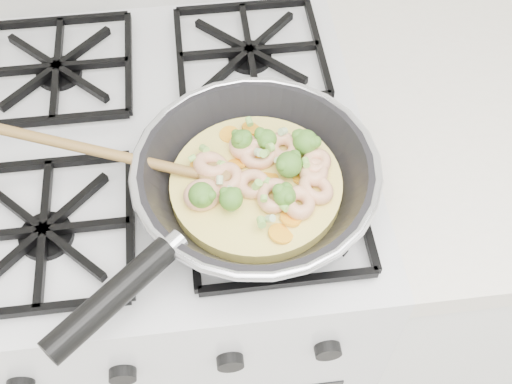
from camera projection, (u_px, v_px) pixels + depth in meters
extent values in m
cube|color=silver|center=(187.00, 283.00, 1.30)|extent=(0.60, 0.60, 0.90)
cube|color=black|center=(158.00, 134.00, 0.92)|extent=(0.56, 0.56, 0.02)
torus|color=silver|center=(256.00, 168.00, 0.80)|extent=(0.32, 0.32, 0.01)
cylinder|color=black|center=(111.00, 298.00, 0.69)|extent=(0.15, 0.14, 0.03)
cylinder|color=#F8E66C|center=(256.00, 185.00, 0.83)|extent=(0.22, 0.22, 0.02)
ellipsoid|color=olive|center=(217.00, 173.00, 0.81)|extent=(0.06, 0.05, 0.01)
cylinder|color=olive|center=(99.00, 152.00, 0.80)|extent=(0.27, 0.07, 0.08)
torus|color=#E4B187|center=(274.00, 196.00, 0.79)|extent=(0.07, 0.07, 0.03)
torus|color=#E4B187|center=(211.00, 166.00, 0.82)|extent=(0.07, 0.07, 0.03)
torus|color=#E4B187|center=(299.00, 203.00, 0.79)|extent=(0.05, 0.05, 0.02)
torus|color=#E4B187|center=(259.00, 154.00, 0.83)|extent=(0.05, 0.06, 0.03)
torus|color=#E4B187|center=(316.00, 163.00, 0.82)|extent=(0.06, 0.06, 0.02)
torus|color=#E4B187|center=(228.00, 178.00, 0.81)|extent=(0.05, 0.05, 0.03)
torus|color=#E4B187|center=(244.00, 146.00, 0.84)|extent=(0.06, 0.06, 0.02)
torus|color=#E4B187|center=(202.00, 195.00, 0.79)|extent=(0.07, 0.07, 0.03)
torus|color=#E4B187|center=(252.00, 184.00, 0.80)|extent=(0.06, 0.06, 0.03)
torus|color=#E4B187|center=(314.00, 172.00, 0.81)|extent=(0.05, 0.05, 0.02)
torus|color=#E4B187|center=(283.00, 148.00, 0.84)|extent=(0.06, 0.06, 0.02)
torus|color=#E4B187|center=(316.00, 189.00, 0.80)|extent=(0.07, 0.07, 0.02)
ellipsoid|color=#518A2D|center=(285.00, 196.00, 0.78)|extent=(0.04, 0.04, 0.03)
ellipsoid|color=#518A2D|center=(201.00, 195.00, 0.78)|extent=(0.04, 0.04, 0.03)
ellipsoid|color=#518A2D|center=(305.00, 142.00, 0.83)|extent=(0.04, 0.04, 0.03)
ellipsoid|color=#518A2D|center=(289.00, 165.00, 0.81)|extent=(0.04, 0.04, 0.03)
ellipsoid|color=#518A2D|center=(242.00, 140.00, 0.83)|extent=(0.04, 0.04, 0.03)
ellipsoid|color=#518A2D|center=(266.00, 139.00, 0.83)|extent=(0.04, 0.04, 0.03)
ellipsoid|color=#518A2D|center=(231.00, 199.00, 0.78)|extent=(0.04, 0.04, 0.03)
cylinder|color=#FFA920|center=(238.00, 163.00, 0.83)|extent=(0.04, 0.04, 0.01)
cylinder|color=#FFA920|center=(292.00, 216.00, 0.78)|extent=(0.04, 0.04, 0.01)
cylinder|color=#FFA920|center=(252.00, 128.00, 0.87)|extent=(0.03, 0.03, 0.01)
cylinder|color=#FFA920|center=(200.00, 166.00, 0.83)|extent=(0.04, 0.04, 0.00)
cylinder|color=#FFA920|center=(302.00, 178.00, 0.82)|extent=(0.03, 0.03, 0.01)
cylinder|color=#FFA920|center=(290.00, 219.00, 0.78)|extent=(0.03, 0.03, 0.01)
cylinder|color=#FFA920|center=(281.00, 234.00, 0.77)|extent=(0.04, 0.04, 0.01)
cylinder|color=#FFA920|center=(268.00, 177.00, 0.82)|extent=(0.04, 0.04, 0.01)
cylinder|color=#FFA920|center=(261.00, 160.00, 0.84)|extent=(0.03, 0.03, 0.01)
cylinder|color=#FFA920|center=(205.00, 170.00, 0.83)|extent=(0.03, 0.03, 0.01)
cylinder|color=#FFA920|center=(229.00, 134.00, 0.86)|extent=(0.04, 0.04, 0.00)
cylinder|color=#8ACA51|center=(267.00, 182.00, 0.79)|extent=(0.01, 0.01, 0.01)
cylinder|color=#B4CE91|center=(283.00, 132.00, 0.83)|extent=(0.01, 0.01, 0.01)
cylinder|color=#B4CE91|center=(220.00, 180.00, 0.79)|extent=(0.01, 0.01, 0.01)
cylinder|color=#8ACA51|center=(284.00, 207.00, 0.78)|extent=(0.01, 0.01, 0.01)
cylinder|color=#8ACA51|center=(257.00, 185.00, 0.79)|extent=(0.01, 0.01, 0.01)
cylinder|color=#B4CE91|center=(230.00, 189.00, 0.79)|extent=(0.01, 0.01, 0.01)
cylinder|color=#8ACA51|center=(264.00, 198.00, 0.77)|extent=(0.01, 0.01, 0.01)
cylinder|color=#B4CE91|center=(270.00, 219.00, 0.76)|extent=(0.01, 0.01, 0.01)
cylinder|color=#8ACA51|center=(265.00, 153.00, 0.81)|extent=(0.01, 0.01, 0.01)
cylinder|color=#8ACA51|center=(270.00, 148.00, 0.82)|extent=(0.01, 0.01, 0.01)
cylinder|color=#8ACA51|center=(204.00, 149.00, 0.83)|extent=(0.01, 0.01, 0.01)
cylinder|color=#8ACA51|center=(221.00, 164.00, 0.81)|extent=(0.01, 0.01, 0.01)
cylinder|color=#8ACA51|center=(192.00, 158.00, 0.82)|extent=(0.01, 0.01, 0.01)
cylinder|color=#B4CE91|center=(279.00, 161.00, 0.81)|extent=(0.01, 0.01, 0.01)
cylinder|color=#8ACA51|center=(249.00, 122.00, 0.85)|extent=(0.01, 0.01, 0.01)
cylinder|color=#B4CE91|center=(259.00, 152.00, 0.81)|extent=(0.01, 0.01, 0.01)
cylinder|color=#8ACA51|center=(306.00, 163.00, 0.81)|extent=(0.01, 0.01, 0.01)
cylinder|color=#8ACA51|center=(261.00, 222.00, 0.76)|extent=(0.01, 0.01, 0.01)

